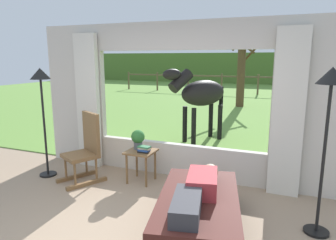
% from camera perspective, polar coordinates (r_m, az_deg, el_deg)
% --- Properties ---
extents(back_wall_with_window, '(5.20, 0.12, 2.55)m').
position_cam_1_polar(back_wall_with_window, '(5.06, 1.95, 3.17)').
color(back_wall_with_window, beige).
rests_on(back_wall_with_window, ground_plane).
extents(curtain_panel_left, '(0.44, 0.10, 2.40)m').
position_cam_1_polar(curtain_panel_left, '(5.74, -14.63, 3.30)').
color(curtain_panel_left, silver).
rests_on(curtain_panel_left, ground_plane).
extents(curtain_panel_right, '(0.44, 0.10, 2.40)m').
position_cam_1_polar(curtain_panel_right, '(4.63, 21.39, 1.00)').
color(curtain_panel_right, silver).
rests_on(curtain_panel_right, ground_plane).
extents(outdoor_pasture_lawn, '(36.00, 21.68, 0.02)m').
position_cam_1_polar(outdoor_pasture_lawn, '(15.82, 15.60, 3.85)').
color(outdoor_pasture_lawn, olive).
rests_on(outdoor_pasture_lawn, ground_plane).
extents(distant_hill_ridge, '(36.00, 2.00, 2.40)m').
position_cam_1_polar(distant_hill_ridge, '(25.51, 18.33, 9.10)').
color(distant_hill_ridge, '#4E6F2E').
rests_on(distant_hill_ridge, ground_plane).
extents(recliner_sofa, '(1.25, 1.86, 0.42)m').
position_cam_1_polar(recliner_sofa, '(3.73, 5.66, -16.69)').
color(recliner_sofa, black).
rests_on(recliner_sofa, ground_plane).
extents(reclining_person, '(0.46, 1.43, 0.22)m').
position_cam_1_polar(reclining_person, '(3.56, 5.53, -12.72)').
color(reclining_person, '#B23338').
rests_on(reclining_person, recliner_sofa).
extents(rocking_chair, '(0.72, 0.82, 1.12)m').
position_cam_1_polar(rocking_chair, '(5.15, -15.02, -5.09)').
color(rocking_chair, brown).
rests_on(rocking_chair, ground_plane).
extents(side_table, '(0.44, 0.44, 0.52)m').
position_cam_1_polar(side_table, '(4.98, -5.03, -6.73)').
color(side_table, brown).
rests_on(side_table, ground_plane).
extents(potted_plant, '(0.22, 0.22, 0.32)m').
position_cam_1_polar(potted_plant, '(4.99, -5.60, -3.40)').
color(potted_plant, '#4C5156').
rests_on(potted_plant, side_table).
extents(book_stack, '(0.21, 0.15, 0.10)m').
position_cam_1_polar(book_stack, '(4.85, -4.45, -5.43)').
color(book_stack, black).
rests_on(book_stack, side_table).
extents(floor_lamp_left, '(0.32, 0.32, 1.82)m').
position_cam_1_polar(floor_lamp_left, '(5.42, -22.46, 5.22)').
color(floor_lamp_left, black).
rests_on(floor_lamp_left, ground_plane).
extents(floor_lamp_right, '(0.32, 0.32, 1.89)m').
position_cam_1_polar(floor_lamp_right, '(3.66, 27.81, 3.05)').
color(floor_lamp_right, black).
rests_on(floor_lamp_right, ground_plane).
extents(horse, '(1.27, 1.71, 1.73)m').
position_cam_1_polar(horse, '(7.23, 6.08, 4.85)').
color(horse, black).
rests_on(horse, outdoor_pasture_lawn).
extents(pasture_tree, '(1.39, 1.35, 3.48)m').
position_cam_1_polar(pasture_tree, '(12.87, 13.44, 9.75)').
color(pasture_tree, '#4C3823').
rests_on(pasture_tree, outdoor_pasture_lawn).
extents(pasture_fence_line, '(16.10, 0.10, 1.10)m').
position_cam_1_polar(pasture_fence_line, '(17.50, 16.40, 6.92)').
color(pasture_fence_line, brown).
rests_on(pasture_fence_line, outdoor_pasture_lawn).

